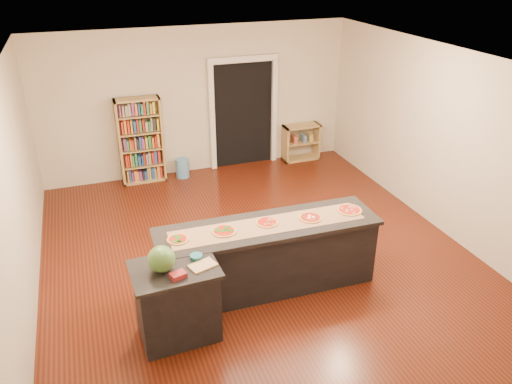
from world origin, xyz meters
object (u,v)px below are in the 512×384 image
object	(u,v)px
kitchen_island	(268,256)
side_counter	(177,302)
watermelon	(161,259)
waste_bin	(183,168)
bookshelf	(141,141)
low_shelf	(301,142)

from	to	relation	value
kitchen_island	side_counter	bearing A→B (deg)	-156.76
watermelon	waste_bin	bearing A→B (deg)	75.75
bookshelf	waste_bin	distance (m)	0.97
bookshelf	waste_bin	size ratio (longest dim) A/B	4.33
low_shelf	waste_bin	bearing A→B (deg)	-178.79
kitchen_island	low_shelf	size ratio (longest dim) A/B	3.76
kitchen_island	watermelon	bearing A→B (deg)	-158.15
low_shelf	watermelon	size ratio (longest dim) A/B	2.57
kitchen_island	side_counter	xyz separation A→B (m)	(-1.29, -0.52, -0.00)
kitchen_island	waste_bin	xyz separation A→B (m)	(-0.31, 3.84, -0.29)
waste_bin	watermelon	size ratio (longest dim) A/B	1.27
kitchen_island	side_counter	distance (m)	1.39
side_counter	watermelon	size ratio (longest dim) A/B	3.20
kitchen_island	bookshelf	size ratio (longest dim) A/B	1.75
side_counter	waste_bin	size ratio (longest dim) A/B	2.51
low_shelf	waste_bin	world-z (taller)	low_shelf
bookshelf	low_shelf	world-z (taller)	bookshelf
bookshelf	low_shelf	distance (m)	3.30
kitchen_island	low_shelf	bearing A→B (deg)	61.57
low_shelf	side_counter	bearing A→B (deg)	-128.63
bookshelf	watermelon	xyz separation A→B (m)	(-0.38, -4.44, 0.27)
side_counter	watermelon	bearing A→B (deg)	-176.98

